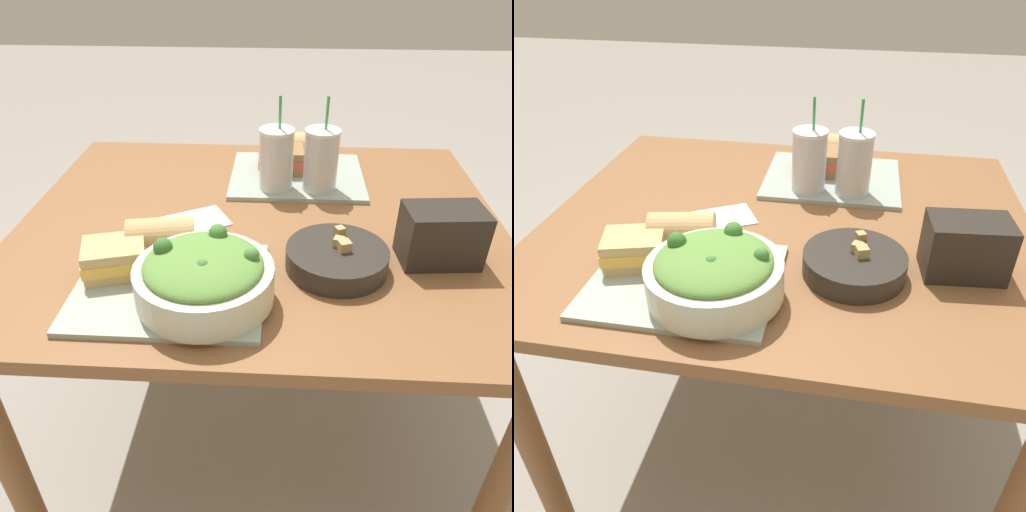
% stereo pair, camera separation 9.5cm
% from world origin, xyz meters
% --- Properties ---
extents(ground_plane, '(12.00, 12.00, 0.00)m').
position_xyz_m(ground_plane, '(0.00, 0.00, 0.00)').
color(ground_plane, gray).
extents(dining_table, '(1.14, 0.97, 0.76)m').
position_xyz_m(dining_table, '(0.00, 0.00, 0.66)').
color(dining_table, brown).
rests_on(dining_table, ground_plane).
extents(tray_near, '(0.36, 0.30, 0.01)m').
position_xyz_m(tray_near, '(-0.16, -0.28, 0.77)').
color(tray_near, '#99A89E').
rests_on(tray_near, dining_table).
extents(tray_far, '(0.36, 0.30, 0.01)m').
position_xyz_m(tray_far, '(0.09, 0.25, 0.77)').
color(tray_far, '#99A89E').
rests_on(tray_far, dining_table).
extents(salad_bowl, '(0.25, 0.25, 0.11)m').
position_xyz_m(salad_bowl, '(-0.09, -0.31, 0.82)').
color(salad_bowl, beige).
rests_on(salad_bowl, tray_near).
extents(soup_bowl, '(0.21, 0.21, 0.07)m').
position_xyz_m(soup_bowl, '(0.16, -0.19, 0.79)').
color(soup_bowl, '#2D2823').
rests_on(soup_bowl, dining_table).
extents(sandwich_near, '(0.14, 0.13, 0.06)m').
position_xyz_m(sandwich_near, '(-0.27, -0.24, 0.81)').
color(sandwich_near, tan).
rests_on(sandwich_near, tray_near).
extents(baguette_near, '(0.15, 0.10, 0.08)m').
position_xyz_m(baguette_near, '(-0.19, -0.17, 0.82)').
color(baguette_near, tan).
rests_on(baguette_near, tray_near).
extents(sandwich_far, '(0.13, 0.11, 0.06)m').
position_xyz_m(sandwich_far, '(0.04, 0.27, 0.81)').
color(sandwich_far, olive).
rests_on(sandwich_far, tray_far).
extents(baguette_far, '(0.13, 0.10, 0.08)m').
position_xyz_m(baguette_far, '(0.10, 0.35, 0.82)').
color(baguette_far, tan).
rests_on(baguette_far, tray_far).
extents(drink_cup_dark, '(0.09, 0.09, 0.24)m').
position_xyz_m(drink_cup_dark, '(0.03, 0.16, 0.85)').
color(drink_cup_dark, silver).
rests_on(drink_cup_dark, tray_far).
extents(drink_cup_red, '(0.09, 0.09, 0.24)m').
position_xyz_m(drink_cup_red, '(0.15, 0.16, 0.85)').
color(drink_cup_red, silver).
rests_on(drink_cup_red, tray_far).
extents(chip_bag, '(0.17, 0.11, 0.12)m').
position_xyz_m(chip_bag, '(0.38, -0.15, 0.82)').
color(chip_bag, '#28231E').
rests_on(chip_bag, dining_table).
extents(napkin_folded, '(0.18, 0.17, 0.00)m').
position_xyz_m(napkin_folded, '(-0.15, -0.02, 0.77)').
color(napkin_folded, white).
rests_on(napkin_folded, dining_table).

